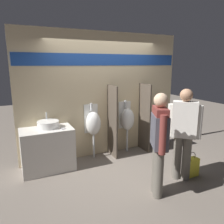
% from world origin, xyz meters
% --- Properties ---
extents(ground_plane, '(16.00, 16.00, 0.00)m').
position_xyz_m(ground_plane, '(0.00, 0.00, 0.00)').
color(ground_plane, '#70665B').
extents(display_wall, '(3.71, 0.07, 2.70)m').
position_xyz_m(display_wall, '(0.00, 0.60, 1.36)').
color(display_wall, beige).
rests_on(display_wall, ground_plane).
extents(sink_counter, '(0.96, 0.58, 0.83)m').
position_xyz_m(sink_counter, '(-1.32, 0.28, 0.41)').
color(sink_counter, silver).
rests_on(sink_counter, ground_plane).
extents(sink_basin, '(0.41, 0.41, 0.27)m').
position_xyz_m(sink_basin, '(-1.27, 0.34, 0.90)').
color(sink_basin, white).
rests_on(sink_basin, sink_counter).
extents(cell_phone, '(0.07, 0.14, 0.01)m').
position_xyz_m(cell_phone, '(-1.04, 0.16, 0.83)').
color(cell_phone, '#B7B7BC').
rests_on(cell_phone, sink_counter).
extents(divider_near_counter, '(0.03, 0.46, 1.58)m').
position_xyz_m(divider_near_counter, '(0.09, 0.34, 0.79)').
color(divider_near_counter, '#4C4238').
rests_on(divider_near_counter, ground_plane).
extents(divider_mid, '(0.03, 0.46, 1.58)m').
position_xyz_m(divider_mid, '(0.92, 0.34, 0.79)').
color(divider_mid, '#4C4238').
rests_on(divider_mid, ground_plane).
extents(urinal_near_counter, '(0.33, 0.31, 1.21)m').
position_xyz_m(urinal_near_counter, '(-0.33, 0.43, 0.78)').
color(urinal_near_counter, silver).
rests_on(urinal_near_counter, ground_plane).
extents(urinal_far, '(0.33, 0.31, 1.21)m').
position_xyz_m(urinal_far, '(0.51, 0.43, 0.78)').
color(urinal_far, silver).
rests_on(urinal_far, ground_plane).
extents(toilet, '(0.37, 0.53, 0.87)m').
position_xyz_m(toilet, '(1.34, 0.29, 0.30)').
color(toilet, white).
rests_on(toilet, ground_plane).
extents(person_in_vest, '(0.37, 0.52, 1.62)m').
position_xyz_m(person_in_vest, '(0.08, -1.31, 0.94)').
color(person_in_vest, '#666056').
rests_on(person_in_vest, ground_plane).
extents(person_with_lanyard, '(0.43, 0.43, 1.63)m').
position_xyz_m(person_with_lanyard, '(0.77, -1.10, 0.90)').
color(person_with_lanyard, '#666056').
rests_on(person_with_lanyard, ground_plane).
extents(shopping_bag, '(0.27, 0.15, 0.47)m').
position_xyz_m(shopping_bag, '(1.00, -1.11, 0.18)').
color(shopping_bag, yellow).
rests_on(shopping_bag, ground_plane).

